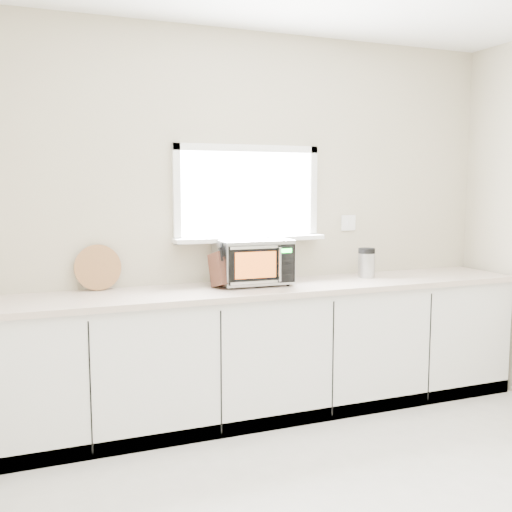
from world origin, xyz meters
TOP-DOWN VIEW (x-y plane):
  - back_wall at (0.00, 2.00)m, footprint 4.00×0.17m
  - cabinets at (0.00, 1.70)m, footprint 3.92×0.60m
  - countertop at (0.00, 1.69)m, footprint 3.92×0.64m
  - microwave at (-0.03, 1.78)m, footprint 0.50×0.42m
  - knife_block at (-0.29, 1.71)m, footprint 0.14×0.23m
  - cutting_board at (-1.07, 1.94)m, footprint 0.30×0.07m
  - coffee_grinder at (0.88, 1.77)m, footprint 0.13×0.13m

SIDE VIEW (x-z plane):
  - cabinets at x=0.00m, z-range 0.00..0.88m
  - countertop at x=0.00m, z-range 0.88..0.92m
  - coffee_grinder at x=0.88m, z-range 0.92..1.14m
  - knife_block at x=-0.29m, z-range 0.90..1.21m
  - cutting_board at x=-1.07m, z-range 0.92..1.22m
  - microwave at x=-0.03m, z-range 0.93..1.25m
  - back_wall at x=0.00m, z-range 0.01..2.71m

